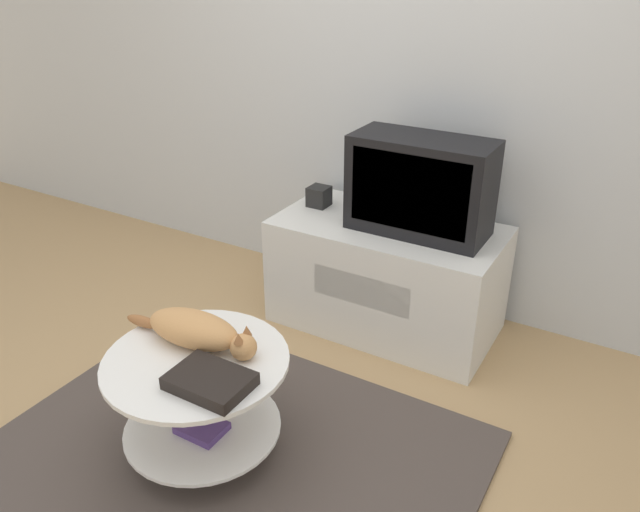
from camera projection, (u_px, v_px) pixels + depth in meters
ground_plane at (231, 459)px, 2.40m from camera, size 12.00×12.00×0.00m
wall_back at (412, 54)px, 3.02m from camera, size 8.00×0.05×2.60m
rug at (231, 457)px, 2.40m from camera, size 1.80×1.34×0.02m
tv_stand at (386, 276)px, 3.14m from camera, size 1.10×0.58×0.56m
tv at (421, 186)px, 2.86m from camera, size 0.64×0.30×0.45m
speaker at (319, 196)px, 3.22m from camera, size 0.10×0.10×0.10m
coffee_table at (200, 394)px, 2.28m from camera, size 0.67×0.67×0.43m
dvd_box at (210, 381)px, 2.07m from camera, size 0.27×0.19×0.05m
cat at (197, 330)px, 2.27m from camera, size 0.58×0.20×0.13m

